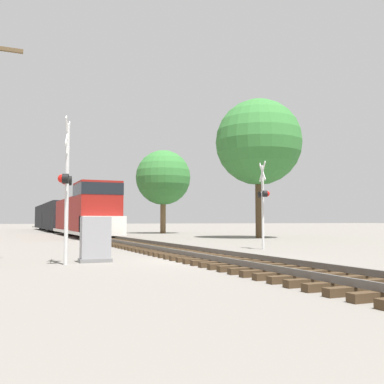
% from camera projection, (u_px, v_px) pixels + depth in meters
% --- Properties ---
extents(ground_plane, '(400.00, 400.00, 0.00)m').
position_uv_depth(ground_plane, '(209.00, 260.00, 15.21)').
color(ground_plane, slate).
extents(rail_track_bed, '(2.60, 160.00, 0.31)m').
position_uv_depth(rail_track_bed, '(209.00, 256.00, 15.22)').
color(rail_track_bed, '#42301E').
rests_on(rail_track_bed, ground).
extents(freight_train, '(3.01, 46.84, 4.19)m').
position_uv_depth(freight_train, '(63.00, 216.00, 51.32)').
color(freight_train, maroon).
rests_on(freight_train, ground).
extents(crossing_signal_near, '(0.53, 1.01, 4.51)m').
position_uv_depth(crossing_signal_near, '(66.00, 183.00, 13.78)').
color(crossing_signal_near, silver).
rests_on(crossing_signal_near, ground).
extents(crossing_signal_far, '(0.53, 1.01, 4.14)m').
position_uv_depth(crossing_signal_far, '(263.00, 198.00, 21.25)').
color(crossing_signal_far, silver).
rests_on(crossing_signal_far, ground).
extents(relay_cabinet, '(1.03, 0.53, 1.47)m').
position_uv_depth(relay_cabinet, '(95.00, 240.00, 14.55)').
color(relay_cabinet, slate).
rests_on(relay_cabinet, ground).
extents(tree_far_right, '(6.75, 6.75, 10.89)m').
position_uv_depth(tree_far_right, '(259.00, 142.00, 35.20)').
color(tree_far_right, '#473521').
rests_on(tree_far_right, ground).
extents(tree_mid_background, '(5.89, 5.89, 8.95)m').
position_uv_depth(tree_mid_background, '(163.00, 178.00, 48.35)').
color(tree_mid_background, brown).
rests_on(tree_mid_background, ground).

